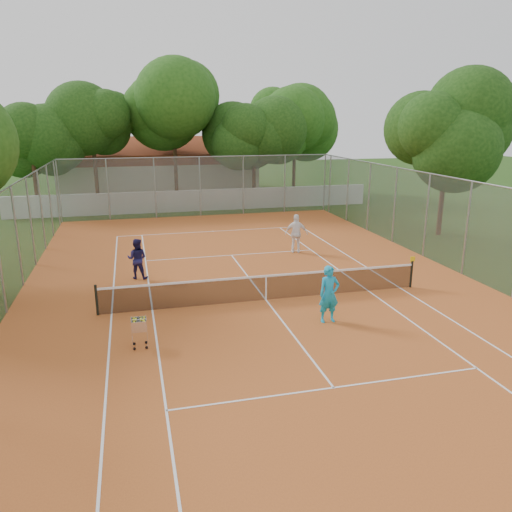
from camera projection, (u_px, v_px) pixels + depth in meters
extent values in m
plane|color=#1C390F|center=(266.00, 300.00, 18.37)|extent=(120.00, 120.00, 0.00)
cube|color=#B95B24|center=(266.00, 300.00, 18.37)|extent=(18.00, 34.00, 0.02)
cube|color=white|center=(266.00, 300.00, 18.37)|extent=(10.98, 23.78, 0.01)
cube|color=black|center=(266.00, 287.00, 18.24)|extent=(11.88, 0.10, 0.98)
cube|color=slate|center=(266.00, 248.00, 17.84)|extent=(18.00, 34.00, 4.00)
cube|color=silver|center=(197.00, 200.00, 35.93)|extent=(26.00, 0.30, 1.50)
cube|color=beige|center=(159.00, 168.00, 44.41)|extent=(16.40, 9.00, 4.40)
cube|color=#14350D|center=(190.00, 138.00, 37.59)|extent=(29.00, 19.00, 10.00)
imported|color=#1797C3|center=(329.00, 294.00, 16.19)|extent=(0.70, 0.47, 1.90)
imported|color=#1A1747|center=(137.00, 259.00, 20.63)|extent=(0.97, 0.85, 1.70)
imported|color=white|center=(296.00, 233.00, 24.64)|extent=(1.22, 0.83, 1.92)
cube|color=silver|center=(139.00, 332.00, 14.46)|extent=(0.50, 0.50, 0.96)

